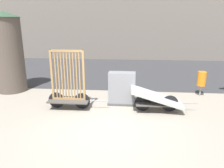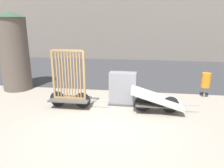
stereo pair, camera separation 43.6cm
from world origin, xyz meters
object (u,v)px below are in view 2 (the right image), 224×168
object	(u,v)px
bike_cart_with_mattress	(157,100)
advertising_column	(14,51)
trash_bin	(206,80)
bike_cart_with_bedframe	(69,88)
utility_cabinet	(123,90)

from	to	relation	value
bike_cart_with_mattress	advertising_column	size ratio (longest dim) A/B	0.68
advertising_column	trash_bin	bearing A→B (deg)	0.00
trash_bin	advertising_column	size ratio (longest dim) A/B	0.30
trash_bin	advertising_column	world-z (taller)	advertising_column
bike_cart_with_mattress	bike_cart_with_bedframe	bearing A→B (deg)	178.12
utility_cabinet	trash_bin	xyz separation A→B (m)	(3.27, 1.25, 0.15)
bike_cart_with_bedframe	advertising_column	world-z (taller)	advertising_column
advertising_column	bike_cart_with_bedframe	bearing A→B (deg)	-30.17
bike_cart_with_mattress	utility_cabinet	size ratio (longest dim) A/B	1.89
bike_cart_with_mattress	advertising_column	world-z (taller)	advertising_column
bike_cart_with_bedframe	utility_cabinet	size ratio (longest dim) A/B	1.77
utility_cabinet	advertising_column	world-z (taller)	advertising_column
utility_cabinet	advertising_column	bearing A→B (deg)	165.95
bike_cart_with_bedframe	advertising_column	bearing A→B (deg)	149.91
bike_cart_with_bedframe	bike_cart_with_mattress	xyz separation A→B (m)	(3.10, 0.00, -0.27)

